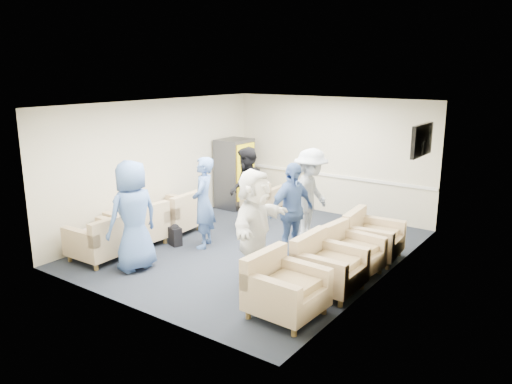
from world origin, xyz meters
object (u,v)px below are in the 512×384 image
Objects in this scene: vending_machine at (235,173)px; person_front_left at (133,216)px; armchair_left_near at (101,241)px; armchair_corner at (261,197)px; armchair_left_mid at (139,227)px; armchair_right_midnear at (326,268)px; armchair_right_midfar at (348,254)px; armchair_left_far at (175,215)px; armchair_right_far at (370,239)px; person_mid_left at (203,203)px; person_mid_right at (292,211)px; person_back_left at (247,190)px; person_front_right at (255,226)px; armchair_right_near at (283,290)px; person_back_right at (310,196)px.

vending_machine is 0.90× the size of person_front_left.
armchair_left_near reaches higher than armchair_corner.
armchair_right_midnear is at bearing 97.84° from armchair_left_mid.
armchair_left_near is 0.95× the size of armchair_right_midfar.
armchair_right_midfar is (3.85, 0.09, -0.02)m from armchair_left_far.
armchair_left_near is at bearing 107.50° from armchair_right_midnear.
armchair_left_mid is 3.88m from armchair_right_midnear.
armchair_right_far reaches higher than armchair_left_near.
person_mid_left is 1.00× the size of person_mid_right.
person_back_left reaches higher than armchair_left_mid.
armchair_right_midfar is 4.05m from armchair_corner.
vending_machine reaches higher than armchair_right_midnear.
armchair_right_near is at bearing -138.29° from person_front_right.
armchair_right_near is at bearing 82.14° from armchair_left_mid.
person_back_left reaches higher than vending_machine.
armchair_right_midnear is 0.53× the size of person_mid_left.
armchair_left_mid is 2.82m from person_front_right.
person_back_left reaches higher than armchair_corner.
armchair_right_near is 3.75m from person_back_left.
vending_machine is 0.95× the size of person_back_left.
armchair_left_near is 0.51× the size of person_back_left.
armchair_left_mid is 0.56× the size of person_mid_left.
person_back_right is (-1.30, 1.78, 0.56)m from armchair_right_midnear.
person_back_left is at bearing 148.68° from person_mid_left.
armchair_corner is 4.10m from person_front_right.
person_mid_left is at bearing 109.26° from armchair_right_far.
armchair_left_mid is at bearing 110.50° from armchair_right_midfar.
armchair_left_near is 0.48× the size of person_back_right.
person_mid_right is at bearing 118.56° from armchair_right_far.
person_back_right is at bearing 132.36° from armchair_left_mid.
armchair_left_near is at bearing -58.57° from person_mid_left.
person_mid_left is at bearing -49.87° from person_back_left.
person_front_right is at bearing -5.26° from person_back_left.
person_mid_left is 1.71m from person_mid_right.
armchair_right_midnear is (0.11, 1.05, -0.00)m from armchair_right_near.
armchair_left_far is at bearing 67.31° from armchair_right_near.
person_back_left is at bearing 78.97° from person_mid_right.
armchair_right_midfar is (3.81, 1.98, -0.00)m from armchair_left_near.
person_front_left is 1.01× the size of person_back_right.
person_mid_right is at bearing 89.49° from armchair_left_far.
vending_machine is 3.56m from person_mid_right.
armchair_left_far is 1.03× the size of armchair_right_near.
armchair_left_near is 0.52× the size of person_mid_left.
armchair_right_midfar is 1.73m from person_back_right.
person_front_left is at bearing 151.16° from person_mid_right.
armchair_corner is (-3.34, 2.29, -0.02)m from armchair_right_midfar.
person_front_left reaches higher than armchair_left_mid.
armchair_left_far is at bearing 179.83° from armchair_left_near.
armchair_right_midnear is 1.28m from person_front_right.
armchair_left_near is at bearing 96.37° from person_front_right.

